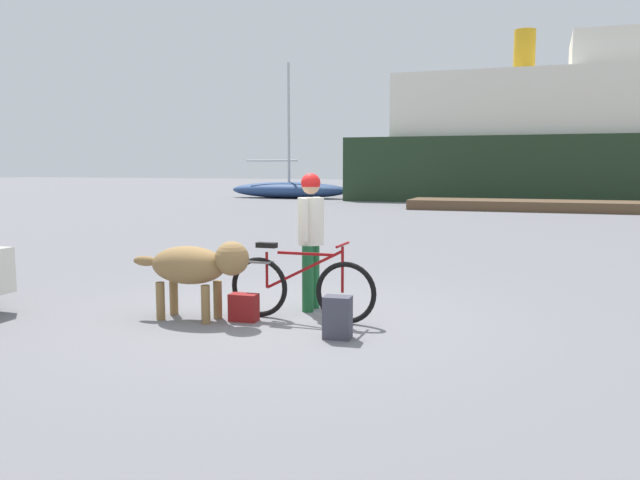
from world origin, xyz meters
The scene contains 11 objects.
ground_plane centered at (0.00, 0.00, 0.00)m, with size 160.00×160.00×0.00m, color slate.
bicycle centered at (0.26, -0.04, 0.38)m, with size 1.77×0.44×0.91m.
person_cyclist centered at (0.19, 0.50, 1.01)m, with size 0.32×0.53×1.68m.
dog centered at (-0.88, -0.42, 0.63)m, with size 1.49×0.51×0.93m.
backpack centered at (0.90, -0.66, 0.22)m, with size 0.28×0.20×0.44m, color #3F3F4C.
handbag_pannier centered at (-0.34, -0.30, 0.16)m, with size 0.32×0.18×0.31m, color maroon.
dock_pier centered at (5.98, 20.43, 0.20)m, with size 16.78×2.58×0.40m, color brown.
ferry_boat centered at (4.49, 29.14, 3.12)m, with size 22.49×8.80×8.84m.
sailboat_moored centered at (-10.58, 26.60, 0.49)m, with size 6.94×1.94×7.44m.
pine_tree_far_left centered at (-7.59, 48.39, 5.98)m, with size 3.49×3.49×9.74m.
pine_tree_center centered at (4.46, 48.06, 6.13)m, with size 3.30×3.30×9.52m.
Camera 1 is at (2.84, -6.80, 1.76)m, focal length 35.98 mm.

